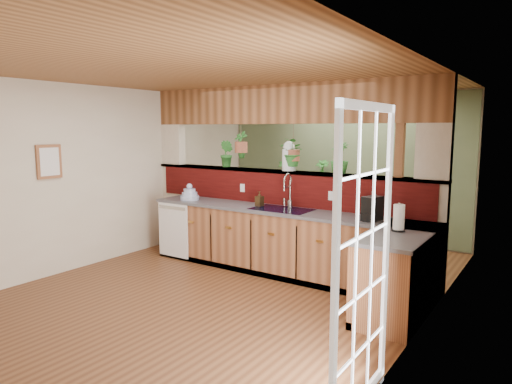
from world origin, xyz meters
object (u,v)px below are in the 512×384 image
Objects in this scene: faucet at (288,189)px; shelving_console at (303,208)px; soap_dispenser at (259,199)px; paper_towel at (399,218)px; dish_stack at (190,195)px; glass_jar at (289,156)px; coffee_maker at (372,210)px.

shelving_console is (-0.89, 2.12, -0.66)m from faucet.
paper_towel is at bearing -12.98° from soap_dispenser.
shelving_console is at bearing 72.83° from dish_stack.
soap_dispenser is (1.21, 0.11, 0.03)m from dish_stack.
paper_towel is 0.74× the size of glass_jar.
shelving_console is at bearing 146.41° from coffee_maker.
paper_towel reaches higher than coffee_maker.
coffee_maker is at bearing -17.52° from glass_jar.
soap_dispenser is at bearing -129.01° from glass_jar.
shelving_console is (-2.15, 2.34, -0.53)m from coffee_maker.
dish_stack reaches higher than soap_dispenser.
dish_stack is 2.50m from shelving_console.
dish_stack is at bearing -166.06° from coffee_maker.
paper_towel reaches higher than shelving_console.
soap_dispenser is 0.73× the size of coffee_maker.
faucet is at bearing 160.54° from paper_towel.
coffee_maker is at bearing 0.16° from dish_stack.
faucet is at bearing -60.78° from glass_jar.
faucet is 1.64m from dish_stack.
coffee_maker is 0.58m from paper_towel.
soap_dispenser reaches higher than shelving_console.
paper_towel is at bearing -24.25° from glass_jar.
faucet is 1.29m from coffee_maker.
coffee_maker is 1.57m from glass_jar.
faucet is at bearing 8.02° from dish_stack.
dish_stack is 3.33m from paper_towel.
faucet is 0.51m from glass_jar.
faucet reaches higher than coffee_maker.
paper_towel is at bearing -63.41° from shelving_console.
glass_jar is at bearing 16.75° from dish_stack.
coffee_maker is at bearing -3.48° from soap_dispenser.
shelving_console is (-2.59, 2.72, -0.54)m from paper_towel.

